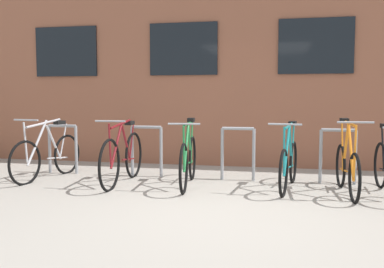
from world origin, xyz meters
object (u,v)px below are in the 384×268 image
Objects in this scene: bicycle_orange at (347,167)px; bicycle_teal at (289,163)px; bicycle_silver at (47,155)px; bicycle_green at (188,160)px; bicycle_maroon at (123,157)px.

bicycle_orange is 0.98× the size of bicycle_teal.
bicycle_green is at bearing -1.70° from bicycle_silver.
bicycle_green is at bearing 2.57° from bicycle_maroon.
bicycle_teal is (3.78, 0.01, -0.01)m from bicycle_silver.
bicycle_silver is (-4.54, 0.16, 0.01)m from bicycle_orange.
bicycle_silver is at bearing 175.04° from bicycle_maroon.
bicycle_orange reaches higher than bicycle_teal.
bicycle_maroon is 1.04× the size of bicycle_green.
bicycle_maroon reaches higher than bicycle_silver.
bicycle_green is (2.33, -0.07, 0.01)m from bicycle_silver.
bicycle_silver is 0.94× the size of bicycle_maroon.
bicycle_maroon and bicycle_green have the same top height.
bicycle_teal is at bearing 3.08° from bicycle_green.
bicycle_orange is at bearing -1.99° from bicycle_silver.
bicycle_maroon is at bearing 179.23° from bicycle_orange.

